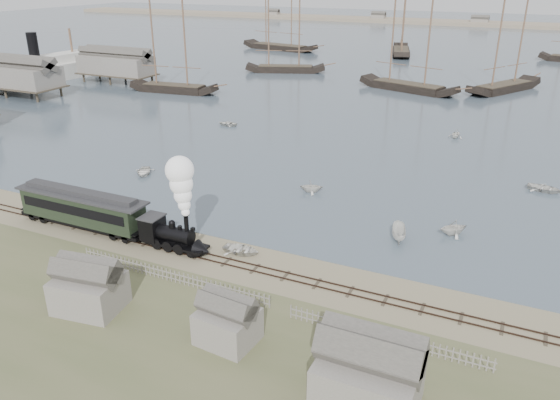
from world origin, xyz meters
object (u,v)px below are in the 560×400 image
at_px(beached_dinghy, 241,250).
at_px(steamship, 35,57).
at_px(passenger_coach, 82,208).
at_px(locomotive, 179,211).

height_order(beached_dinghy, steamship, steamship).
height_order(passenger_coach, steamship, steamship).
distance_m(locomotive, beached_dinghy, 6.89).
xyz_separation_m(beached_dinghy, steamship, (-85.44, 54.77, 5.40)).
height_order(locomotive, passenger_coach, locomotive).
xyz_separation_m(passenger_coach, steamship, (-67.98, 56.87, 3.43)).
bearing_deg(locomotive, beached_dinghy, 21.58).
height_order(passenger_coach, beached_dinghy, passenger_coach).
bearing_deg(beached_dinghy, passenger_coach, 94.64).
relative_size(beached_dinghy, steamship, 0.07).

